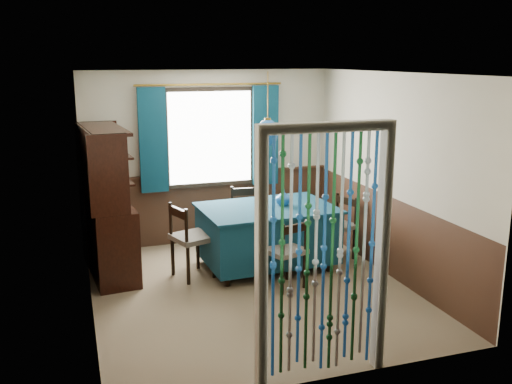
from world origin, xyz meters
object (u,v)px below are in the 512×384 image
object	(u,v)px
chair_left	(190,239)
bowl_shelf	(112,178)
chair_near	(287,252)
chair_right	(339,226)
sideboard	(108,225)
vase_table	(283,198)
dining_table	(267,233)
chair_far	(247,218)
vase_sideboard	(109,188)
pendant_lamp	(268,132)

from	to	relation	value
chair_left	bowl_shelf	xyz separation A→B (m)	(-0.89, 0.13, 0.79)
chair_near	chair_right	bearing A→B (deg)	17.81
sideboard	vase_table	xyz separation A→B (m)	(2.18, -0.42, 0.27)
sideboard	vase_table	world-z (taller)	sideboard
sideboard	bowl_shelf	size ratio (longest dim) A/B	8.18
chair_right	chair_near	bearing A→B (deg)	106.03
dining_table	chair_right	size ratio (longest dim) A/B	2.03
chair_far	chair_right	xyz separation A→B (m)	(1.09, -0.64, -0.03)
dining_table	vase_table	size ratio (longest dim) A/B	9.11
chair_left	chair_right	xyz separation A→B (m)	(2.04, 0.06, -0.04)
chair_far	chair_right	world-z (taller)	chair_far
chair_far	vase_sideboard	size ratio (longest dim) A/B	5.60
chair_far	chair_left	size ratio (longest dim) A/B	0.97
chair_near	vase_sideboard	size ratio (longest dim) A/B	5.19
dining_table	vase_sideboard	bearing A→B (deg)	153.73
chair_right	chair_far	bearing A→B (deg)	39.62
chair_far	vase_table	world-z (taller)	vase_table
chair_left	pendant_lamp	xyz separation A→B (m)	(1.01, 0.03, 1.26)
chair_near	sideboard	distance (m)	2.27
pendant_lamp	chair_near	bearing A→B (deg)	-90.80
dining_table	bowl_shelf	distance (m)	2.07
bowl_shelf	chair_near	bearing A→B (deg)	-23.38
dining_table	chair_left	xyz separation A→B (m)	(-1.01, -0.03, 0.03)
bowl_shelf	sideboard	bearing A→B (deg)	100.11
bowl_shelf	chair_left	bearing A→B (deg)	-8.19
chair_right	vase_sideboard	xyz separation A→B (m)	(-2.93, 0.79, 0.55)
sideboard	pendant_lamp	bearing A→B (deg)	-18.14
chair_left	vase_sideboard	bearing A→B (deg)	-152.29
dining_table	chair_right	bearing A→B (deg)	-1.19
chair_right	vase_sideboard	size ratio (longest dim) A/B	5.26
bowl_shelf	vase_sideboard	world-z (taller)	bowl_shelf
sideboard	bowl_shelf	distance (m)	0.74
dining_table	vase_sideboard	xyz separation A→B (m)	(-1.90, 0.82, 0.54)
sideboard	vase_sideboard	bearing A→B (deg)	75.48
chair_left	vase_table	bearing A→B (deg)	73.90
chair_near	pendant_lamp	distance (m)	1.50
dining_table	bowl_shelf	world-z (taller)	bowl_shelf
chair_far	vase_sideboard	bearing A→B (deg)	-0.50
chair_far	vase_table	size ratio (longest dim) A/B	4.78
dining_table	sideboard	size ratio (longest dim) A/B	0.94
dining_table	vase_sideboard	distance (m)	2.14
dining_table	chair_near	world-z (taller)	chair_near
vase_table	bowl_shelf	xyz separation A→B (m)	(-2.12, 0.08, 0.39)
chair_near	vase_table	bearing A→B (deg)	54.43
vase_sideboard	pendant_lamp	bearing A→B (deg)	-23.37
chair_far	chair_left	bearing A→B (deg)	40.55
bowl_shelf	chair_right	bearing A→B (deg)	-1.26
chair_near	vase_table	world-z (taller)	vase_table
bowl_shelf	vase_sideboard	bearing A→B (deg)	90.00
dining_table	pendant_lamp	size ratio (longest dim) A/B	1.92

